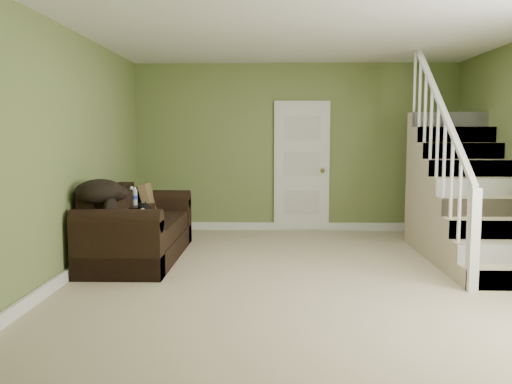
# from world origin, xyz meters

# --- Properties ---
(floor) EXTENTS (5.00, 5.50, 0.01)m
(floor) POSITION_xyz_m (0.00, 0.00, 0.00)
(floor) COLOR tan
(floor) RESTS_ON ground
(ceiling) EXTENTS (5.00, 5.50, 0.01)m
(ceiling) POSITION_xyz_m (0.00, 0.00, 2.60)
(ceiling) COLOR white
(ceiling) RESTS_ON wall_back
(wall_back) EXTENTS (5.00, 0.04, 2.60)m
(wall_back) POSITION_xyz_m (0.00, 2.75, 1.30)
(wall_back) COLOR olive
(wall_back) RESTS_ON floor
(wall_front) EXTENTS (5.00, 0.04, 2.60)m
(wall_front) POSITION_xyz_m (0.00, -2.75, 1.30)
(wall_front) COLOR olive
(wall_front) RESTS_ON floor
(wall_left) EXTENTS (0.04, 5.50, 2.60)m
(wall_left) POSITION_xyz_m (-2.50, 0.00, 1.30)
(wall_left) COLOR olive
(wall_left) RESTS_ON floor
(baseboard_back) EXTENTS (5.00, 0.04, 0.12)m
(baseboard_back) POSITION_xyz_m (0.00, 2.72, 0.06)
(baseboard_back) COLOR white
(baseboard_back) RESTS_ON floor
(baseboard_left) EXTENTS (0.04, 5.50, 0.12)m
(baseboard_left) POSITION_xyz_m (-2.47, 0.00, 0.06)
(baseboard_left) COLOR white
(baseboard_left) RESTS_ON floor
(door) EXTENTS (0.86, 0.12, 2.02)m
(door) POSITION_xyz_m (0.10, 2.71, 1.01)
(door) COLOR white
(door) RESTS_ON floor
(staircase) EXTENTS (1.00, 2.51, 2.82)m
(staircase) POSITION_xyz_m (1.99, 0.97, 0.64)
(staircase) COLOR tan
(staircase) RESTS_ON floor
(sofa) EXTENTS (0.94, 2.18, 0.86)m
(sofa) POSITION_xyz_m (-2.02, 0.70, 0.33)
(sofa) COLOR black
(sofa) RESTS_ON floor
(side_table) EXTENTS (0.55, 0.55, 0.84)m
(side_table) POSITION_xyz_m (-2.17, 1.03, 0.32)
(side_table) COLOR black
(side_table) RESTS_ON floor
(cat) EXTENTS (0.26, 0.48, 0.23)m
(cat) POSITION_xyz_m (-1.96, 0.89, 0.56)
(cat) COLOR black
(cat) RESTS_ON sofa
(banana) EXTENTS (0.11, 0.20, 0.06)m
(banana) POSITION_xyz_m (-1.88, 0.46, 0.49)
(banana) COLOR gold
(banana) RESTS_ON sofa
(throw_pillow) EXTENTS (0.21, 0.41, 0.41)m
(throw_pillow) POSITION_xyz_m (-2.03, 1.39, 0.65)
(throw_pillow) COLOR #523720
(throw_pillow) RESTS_ON sofa
(throw_blanket) EXTENTS (0.60, 0.72, 0.26)m
(throw_blanket) POSITION_xyz_m (-2.23, 0.01, 0.89)
(throw_blanket) COLOR black
(throw_blanket) RESTS_ON sofa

